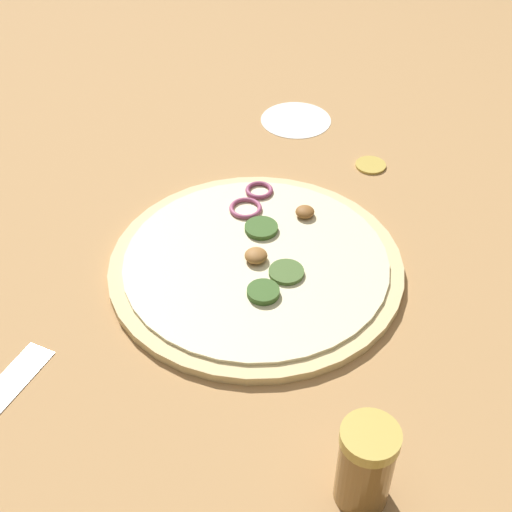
% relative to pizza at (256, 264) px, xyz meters
% --- Properties ---
extents(ground_plane, '(3.00, 3.00, 0.00)m').
position_rel_pizza_xyz_m(ground_plane, '(0.00, -0.00, -0.01)').
color(ground_plane, tan).
extents(pizza, '(0.35, 0.35, 0.03)m').
position_rel_pizza_xyz_m(pizza, '(0.00, 0.00, 0.00)').
color(pizza, beige).
rests_on(pizza, ground_plane).
extents(spice_jar, '(0.05, 0.05, 0.09)m').
position_rel_pizza_xyz_m(spice_jar, '(0.30, 0.05, 0.04)').
color(spice_jar, olive).
rests_on(spice_jar, ground_plane).
extents(loose_cap, '(0.04, 0.04, 0.01)m').
position_rel_pizza_xyz_m(loose_cap, '(-0.19, 0.19, -0.00)').
color(loose_cap, gold).
rests_on(loose_cap, ground_plane).
extents(flour_patch, '(0.11, 0.11, 0.00)m').
position_rel_pizza_xyz_m(flour_patch, '(-0.33, 0.11, -0.01)').
color(flour_patch, white).
rests_on(flour_patch, ground_plane).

